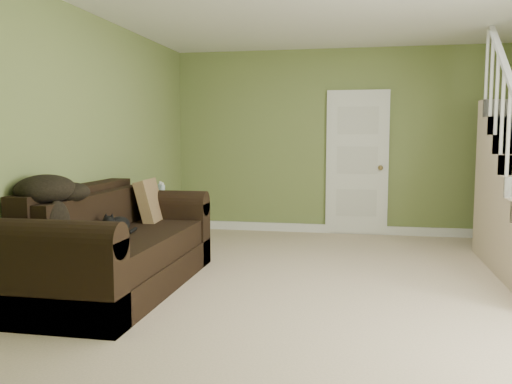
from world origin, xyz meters
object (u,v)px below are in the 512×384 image
at_px(side_table, 158,225).
at_px(banana, 117,245).
at_px(sofa, 115,250).
at_px(cat, 117,225).

distance_m(side_table, banana, 2.30).
bearing_deg(sofa, cat, -27.92).
distance_m(sofa, side_table, 1.67).
distance_m(side_table, cat, 1.72).
height_order(sofa, cat, sofa).
height_order(side_table, banana, side_table).
xyz_separation_m(cat, banana, (0.26, -0.55, -0.06)).
relative_size(sofa, cat, 5.28).
bearing_deg(side_table, cat, -80.86).
relative_size(side_table, cat, 1.85).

